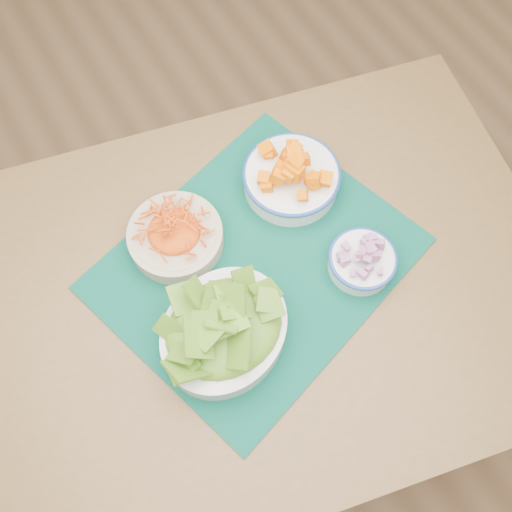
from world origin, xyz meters
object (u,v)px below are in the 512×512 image
at_px(table, 240,310).
at_px(onion_bowl, 363,260).
at_px(carrot_bowl, 175,234).
at_px(lettuce_bowl, 224,328).
at_px(placemat, 256,263).
at_px(squash_bowl, 292,173).

relative_size(table, onion_bowl, 9.52).
xyz_separation_m(table, carrot_bowl, (-0.05, 0.14, 0.14)).
xyz_separation_m(table, lettuce_bowl, (-0.06, -0.06, 0.15)).
distance_m(table, onion_bowl, 0.26).
height_order(placemat, carrot_bowl, carrot_bowl).
distance_m(carrot_bowl, lettuce_bowl, 0.21).
relative_size(table, carrot_bowl, 5.82).
bearing_deg(carrot_bowl, placemat, -46.53).
distance_m(squash_bowl, onion_bowl, 0.21).
xyz_separation_m(table, onion_bowl, (0.21, -0.07, 0.14)).
relative_size(table, placemat, 2.50).
relative_size(table, squash_bowl, 6.42).
height_order(squash_bowl, lettuce_bowl, lettuce_bowl).
xyz_separation_m(squash_bowl, lettuce_bowl, (-0.26, -0.20, 0.00)).
distance_m(carrot_bowl, onion_bowl, 0.34).
relative_size(squash_bowl, onion_bowl, 1.48).
bearing_deg(placemat, table, -166.94).
distance_m(lettuce_bowl, onion_bowl, 0.28).
bearing_deg(lettuce_bowl, table, 22.64).
distance_m(placemat, carrot_bowl, 0.16).
relative_size(carrot_bowl, lettuce_bowl, 0.78).
relative_size(table, lettuce_bowl, 4.55).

